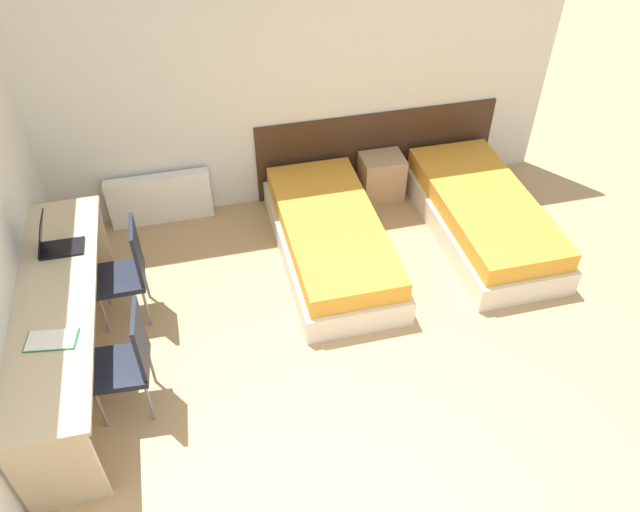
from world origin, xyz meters
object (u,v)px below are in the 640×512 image
Objects in this scene: chair_near_notebook at (128,359)px; laptop at (55,243)px; bed_near_door at (482,216)px; nightstand at (381,177)px; chair_near_laptop at (127,269)px; bed_near_window at (331,239)px.

chair_near_notebook is 1.17m from laptop.
laptop is (-3.81, -0.24, 0.61)m from bed_near_door.
nightstand is at bearing 43.14° from chair_near_notebook.
chair_near_laptop is (-2.57, -1.15, 0.27)m from nightstand.
bed_near_door is 2.16× the size of chair_near_laptop.
chair_near_notebook reaches higher than bed_near_window.
chair_near_laptop is 0.95m from chair_near_notebook.
laptop is (-0.48, 1.02, 0.32)m from chair_near_notebook.
chair_near_laptop is (-3.33, -0.30, 0.29)m from bed_near_door.
chair_near_laptop reaches higher than bed_near_door.
bed_near_door is 4.23× the size of nightstand.
bed_near_door is 3.36m from chair_near_laptop.
bed_near_window is 5.98× the size of laptop.
nightstand is at bearing 24.27° from chair_near_laptop.
bed_near_window is 2.38m from laptop.
nightstand is 3.29m from laptop.
laptop reaches higher than chair_near_notebook.
bed_near_door is 1.14m from nightstand.
laptop reaches higher than nightstand.
chair_near_notebook is (-3.33, -1.26, 0.29)m from bed_near_door.
nightstand is 0.51× the size of chair_near_laptop.
chair_near_laptop is at bearing -174.78° from bed_near_door.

